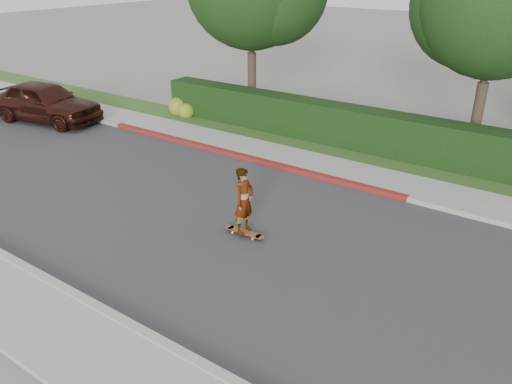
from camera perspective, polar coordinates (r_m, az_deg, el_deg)
ground at (r=11.71m, az=5.61°, el=-7.10°), size 120.00×120.00×0.00m
road at (r=11.70m, az=5.61°, el=-7.08°), size 60.00×8.00×0.01m
curb_near at (r=9.01m, az=-8.08°, el=-18.14°), size 60.00×0.20×0.15m
curb_far at (r=14.99m, az=13.40°, el=0.19°), size 60.00×0.20×0.15m
curb_red_section at (r=17.22m, az=-2.11°, el=4.20°), size 12.00×0.21×0.15m
sidewalk_far at (r=15.77m, az=14.65°, el=1.27°), size 60.00×1.60×0.12m
planting_strip at (r=17.19m, az=16.59°, el=2.99°), size 60.00×1.60×0.10m
hedge at (r=18.52m, az=8.71°, el=7.65°), size 15.00×1.00×1.50m
flowering_shrub at (r=22.14m, az=-8.53°, el=9.42°), size 1.40×1.00×0.90m
tree_center at (r=18.26m, az=26.04°, el=18.63°), size 5.66×4.84×7.44m
skateboard at (r=12.35m, az=-1.33°, el=-4.61°), size 1.12×0.27×0.10m
skateboarder at (r=11.94m, az=-1.37°, el=-1.03°), size 0.41×0.62×1.68m
car_maroon at (r=22.77m, az=-22.94°, el=9.47°), size 5.16×2.76×1.67m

